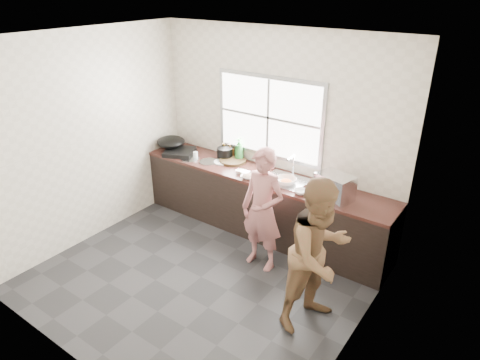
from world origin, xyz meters
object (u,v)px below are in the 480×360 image
Objects in this scene: cutting_board at (233,161)px; plate_food at (222,162)px; bowl_held at (301,191)px; bottle_brown_tall at (230,151)px; person_side at (319,255)px; pot_lid_right at (209,162)px; glass_jar at (195,155)px; black_pot at (225,153)px; burner at (180,152)px; woman at (263,214)px; dish_rack at (335,187)px; pot_lid_left at (190,159)px; bottle_brown_short at (224,150)px; bowl_crabs at (286,182)px; wok at (171,142)px; bowl_mince at (248,177)px; bottle_green at (239,149)px.

cutting_board reaches higher than plate_food.
bottle_brown_tall is at bearing 162.62° from bowl_held.
pot_lid_right is at bearing 84.74° from person_side.
plate_food is 0.42m from glass_jar.
bowl_held is 0.93× the size of black_pot.
person_side reaches higher than burner.
glass_jar is (-0.52, -0.21, 0.03)m from cutting_board.
woman reaches higher than black_pot.
dish_rack is at bearing -7.89° from black_pot.
bottle_brown_tall is at bearing 43.20° from pot_lid_left.
bowl_held is 1.81m from pot_lid_left.
glass_jar reaches higher than pot_lid_right.
pot_lid_left is at bearing -128.05° from bottle_brown_short.
bowl_crabs is 1.53m from pot_lid_left.
bottle_brown_short reaches higher than pot_lid_left.
plate_food is at bearing -168.95° from dish_rack.
plate_food is at bearing 175.59° from bowl_crabs.
person_side is 2.59m from bottle_brown_short.
person_side is 3.15m from wok.
bottle_brown_short is 1.83× the size of glass_jar.
burner is at bearing -178.46° from glass_jar.
pot_lid_right is (-0.02, -0.32, -0.08)m from bottle_brown_short.
person_side reaches higher than plate_food.
bottle_brown_tall reaches higher than plate_food.
pot_lid_right is at bearing -149.08° from plate_food.
black_pot is 0.51m from pot_lid_left.
woman is at bearing -123.99° from dish_rack.
cutting_board reaches higher than pot_lid_right.
wok is at bearing 171.17° from burner.
black_pot is at bearing -116.94° from bottle_brown_tall.
wok is at bearing -165.35° from black_pot.
wok is at bearing -161.37° from bottle_brown_tall.
wok reaches higher than bowl_crabs.
woman is 6.94× the size of bowl_held.
burner is at bearing -171.57° from plate_food.
pot_lid_right is (0.74, -0.02, -0.13)m from wok.
pot_lid_left is at bearing 177.71° from bowl_mince.
bottle_brown_short is at bearing 85.84° from pot_lid_right.
dish_rack reaches higher than plate_food.
bowl_crabs is at bearing -15.39° from bottle_brown_tall.
bowl_held is at bearing -3.44° from wok.
burner is at bearing -179.28° from bowl_crabs.
bowl_held is 1.14× the size of bottle_brown_short.
bottle_green reaches higher than dish_rack.
plate_food is 0.57× the size of wok.
bowl_mince is 1.01m from glass_jar.
glass_jar is at bearing -2.55° from wok.
burner reaches higher than cutting_board.
bottle_brown_short is 0.43× the size of wok.
woman is 1.35m from bottle_green.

